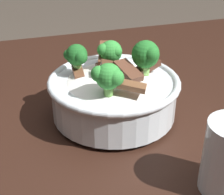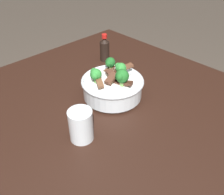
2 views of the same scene
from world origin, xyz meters
TOP-DOWN VIEW (x-y plane):
  - dining_table at (0.00, 0.00)m, footprint 1.12×1.09m
  - rice_bowl at (0.04, -0.07)m, footprint 0.23×0.23m

SIDE VIEW (x-z plane):
  - dining_table at x=0.00m, z-range 0.28..1.06m
  - rice_bowl at x=0.04m, z-range 0.76..0.90m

